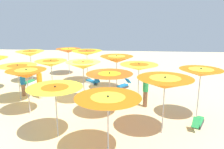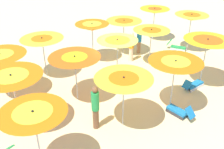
# 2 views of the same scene
# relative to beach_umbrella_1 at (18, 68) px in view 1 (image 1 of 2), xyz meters

# --- Properties ---
(ground) EXTENTS (41.57, 41.57, 0.04)m
(ground) POSITION_rel_beach_umbrella_1_xyz_m (-0.48, 3.45, -1.97)
(ground) COLOR beige
(beach_umbrella_1) EXTENTS (2.12, 2.12, 2.18)m
(beach_umbrella_1) POSITION_rel_beach_umbrella_1_xyz_m (0.00, 0.00, 0.00)
(beach_umbrella_1) COLOR #B2B2B7
(beach_umbrella_1) RESTS_ON ground
(beach_umbrella_2) EXTENTS (1.91, 1.91, 2.32)m
(beach_umbrella_2) POSITION_rel_beach_umbrella_1_xyz_m (1.62, 1.32, 0.11)
(beach_umbrella_2) COLOR #B2B2B7
(beach_umbrella_2) RESTS_ON ground
(beach_umbrella_3) EXTENTS (2.16, 2.16, 2.16)m
(beach_umbrella_3) POSITION_rel_beach_umbrella_1_xyz_m (3.67, 3.46, -0.02)
(beach_umbrella_3) COLOR #B2B2B7
(beach_umbrella_3) RESTS_ON ground
(beach_umbrella_4) EXTENTS (2.26, 2.26, 2.19)m
(beach_umbrella_4) POSITION_rel_beach_umbrella_1_xyz_m (4.67, 5.62, 0.00)
(beach_umbrella_4) COLOR #B2B2B7
(beach_umbrella_4) RESTS_ON ground
(beach_umbrella_5) EXTENTS (2.02, 2.02, 2.42)m
(beach_umbrella_5) POSITION_rel_beach_umbrella_1_xyz_m (-3.95, -1.09, 0.22)
(beach_umbrella_5) COLOR #B2B2B7
(beach_umbrella_5) RESTS_ON ground
(beach_umbrella_6) EXTENTS (1.99, 1.99, 2.17)m
(beach_umbrella_6) POSITION_rel_beach_umbrella_1_xyz_m (-1.66, 1.32, -0.03)
(beach_umbrella_6) COLOR #B2B2B7
(beach_umbrella_6) RESTS_ON ground
(beach_umbrella_7) EXTENTS (1.92, 1.92, 2.42)m
(beach_umbrella_7) POSITION_rel_beach_umbrella_1_xyz_m (-0.16, 3.71, 0.22)
(beach_umbrella_7) COLOR #B2B2B7
(beach_umbrella_7) RESTS_ON ground
(beach_umbrella_8) EXTENTS (2.25, 2.25, 2.19)m
(beach_umbrella_8) POSITION_rel_beach_umbrella_1_xyz_m (1.42, 5.33, 0.03)
(beach_umbrella_8) COLOR #B2B2B7
(beach_umbrella_8) RESTS_ON ground
(beach_umbrella_9) EXTENTS (2.23, 2.23, 2.45)m
(beach_umbrella_9) POSITION_rel_beach_umbrella_1_xyz_m (2.99, 7.70, 0.22)
(beach_umbrella_9) COLOR #B2B2B7
(beach_umbrella_9) RESTS_ON ground
(beach_umbrella_10) EXTENTS (2.06, 2.06, 2.28)m
(beach_umbrella_10) POSITION_rel_beach_umbrella_1_xyz_m (-6.51, 1.02, 0.11)
(beach_umbrella_10) COLOR #B2B2B7
(beach_umbrella_10) RESTS_ON ground
(beach_umbrella_11) EXTENTS (2.21, 2.21, 2.46)m
(beach_umbrella_11) POSITION_rel_beach_umbrella_1_xyz_m (-4.27, 3.07, 0.28)
(beach_umbrella_11) COLOR #B2B2B7
(beach_umbrella_11) RESTS_ON ground
(beach_umbrella_12) EXTENTS (2.19, 2.19, 2.34)m
(beach_umbrella_12) POSITION_rel_beach_umbrella_1_xyz_m (-2.74, 5.36, 0.11)
(beach_umbrella_12) COLOR #B2B2B7
(beach_umbrella_12) RESTS_ON ground
(beach_umbrella_13) EXTENTS (2.18, 2.18, 2.20)m
(beach_umbrella_13) POSITION_rel_beach_umbrella_1_xyz_m (-0.86, 6.77, 0.02)
(beach_umbrella_13) COLOR #B2B2B7
(beach_umbrella_13) RESTS_ON ground
(beach_umbrella_14) EXTENTS (1.96, 1.96, 2.47)m
(beach_umbrella_14) POSITION_rel_beach_umbrella_1_xyz_m (1.34, 9.54, 0.29)
(beach_umbrella_14) COLOR #B2B2B7
(beach_umbrella_14) RESTS_ON ground
(lounger_0) EXTENTS (1.27, 0.63, 0.66)m
(lounger_0) POSITION_rel_beach_umbrella_1_xyz_m (-3.32, -1.14, -1.75)
(lounger_0) COLOR silver
(lounger_0) RESTS_ON ground
(lounger_1) EXTENTS (1.15, 1.19, 0.59)m
(lounger_1) POSITION_rel_beach_umbrella_1_xyz_m (-3.90, 3.51, -1.76)
(lounger_1) COLOR silver
(lounger_1) RESTS_ON ground
(lounger_2) EXTENTS (1.36, 0.88, 0.58)m
(lounger_2) POSITION_rel_beach_umbrella_1_xyz_m (2.20, 9.39, -1.76)
(lounger_2) COLOR #333338
(lounger_2) RESTS_ON ground
(lounger_3) EXTENTS (1.19, 1.06, 0.61)m
(lounger_3) POSITION_rel_beach_umbrella_1_xyz_m (-3.11, 5.81, -1.75)
(lounger_3) COLOR #333338
(lounger_3) RESTS_ON ground
(beachgoer_0) EXTENTS (0.30, 0.30, 1.87)m
(beachgoer_0) POSITION_rel_beach_umbrella_1_xyz_m (0.14, 7.13, -0.96)
(beachgoer_0) COLOR brown
(beachgoer_0) RESTS_ON ground
(beachgoer_1) EXTENTS (0.30, 0.30, 1.77)m
(beachgoer_1) POSITION_rel_beach_umbrella_1_xyz_m (-0.57, 0.96, -1.02)
(beachgoer_1) COLOR beige
(beachgoer_1) RESTS_ON ground
(beachgoer_2) EXTENTS (0.30, 0.30, 1.60)m
(beachgoer_2) POSITION_rel_beach_umbrella_1_xyz_m (-0.93, -0.27, -1.12)
(beachgoer_2) COLOR #A3704C
(beachgoer_2) RESTS_ON ground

